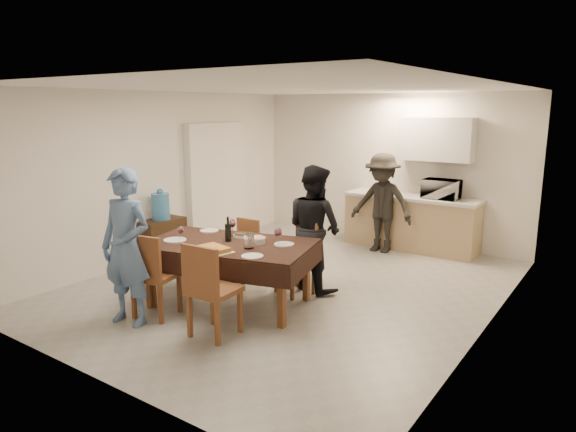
# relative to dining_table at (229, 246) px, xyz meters

# --- Properties ---
(floor) EXTENTS (5.00, 6.00, 0.02)m
(floor) POSITION_rel_dining_table_xyz_m (0.26, 0.97, -0.74)
(floor) COLOR #9D9D99
(floor) RESTS_ON ground
(ceiling) EXTENTS (5.00, 6.00, 0.02)m
(ceiling) POSITION_rel_dining_table_xyz_m (0.26, 0.97, 1.86)
(ceiling) COLOR white
(ceiling) RESTS_ON wall_back
(wall_back) EXTENTS (5.00, 0.02, 2.60)m
(wall_back) POSITION_rel_dining_table_xyz_m (0.26, 3.97, 0.56)
(wall_back) COLOR silver
(wall_back) RESTS_ON floor
(wall_front) EXTENTS (5.00, 0.02, 2.60)m
(wall_front) POSITION_rel_dining_table_xyz_m (0.26, -2.03, 0.56)
(wall_front) COLOR silver
(wall_front) RESTS_ON floor
(wall_left) EXTENTS (0.02, 6.00, 2.60)m
(wall_left) POSITION_rel_dining_table_xyz_m (-2.24, 0.97, 0.56)
(wall_left) COLOR silver
(wall_left) RESTS_ON floor
(wall_right) EXTENTS (0.02, 6.00, 2.60)m
(wall_right) POSITION_rel_dining_table_xyz_m (2.76, 0.97, 0.56)
(wall_right) COLOR silver
(wall_right) RESTS_ON floor
(stub_partition) EXTENTS (0.15, 1.40, 2.10)m
(stub_partition) POSITION_rel_dining_table_xyz_m (-2.16, 2.17, 0.31)
(stub_partition) COLOR white
(stub_partition) RESTS_ON floor
(kitchen_base_cabinet) EXTENTS (2.20, 0.60, 0.86)m
(kitchen_base_cabinet) POSITION_rel_dining_table_xyz_m (0.86, 3.65, -0.31)
(kitchen_base_cabinet) COLOR tan
(kitchen_base_cabinet) RESTS_ON floor
(kitchen_worktop) EXTENTS (2.24, 0.64, 0.05)m
(kitchen_worktop) POSITION_rel_dining_table_xyz_m (0.86, 3.65, 0.15)
(kitchen_worktop) COLOR beige
(kitchen_worktop) RESTS_ON kitchen_base_cabinet
(upper_cabinet) EXTENTS (1.20, 0.34, 0.70)m
(upper_cabinet) POSITION_rel_dining_table_xyz_m (1.16, 3.79, 1.11)
(upper_cabinet) COLOR silver
(upper_cabinet) RESTS_ON wall_back
(dining_table) EXTENTS (2.20, 1.61, 0.77)m
(dining_table) POSITION_rel_dining_table_xyz_m (0.00, 0.00, 0.00)
(dining_table) COLOR black
(dining_table) RESTS_ON floor
(chair_near_left) EXTENTS (0.54, 0.54, 0.54)m
(chair_near_left) POSITION_rel_dining_table_xyz_m (-0.45, -0.84, -0.13)
(chair_near_left) COLOR brown
(chair_near_left) RESTS_ON floor
(chair_near_right) EXTENTS (0.48, 0.48, 0.55)m
(chair_near_right) POSITION_rel_dining_table_xyz_m (0.45, -0.85, -0.12)
(chair_near_right) COLOR brown
(chair_near_right) RESTS_ON floor
(chair_far_left) EXTENTS (0.39, 0.39, 0.45)m
(chair_far_left) POSITION_rel_dining_table_xyz_m (-0.45, 0.67, -0.22)
(chair_far_left) COLOR brown
(chair_far_left) RESTS_ON floor
(chair_far_right) EXTENTS (0.54, 0.55, 0.51)m
(chair_far_right) POSITION_rel_dining_table_xyz_m (0.45, 0.66, -0.16)
(chair_far_right) COLOR brown
(chair_far_right) RESTS_ON floor
(console) EXTENTS (0.36, 0.72, 0.67)m
(console) POSITION_rel_dining_table_xyz_m (-2.02, 0.74, -0.40)
(console) COLOR black
(console) RESTS_ON floor
(water_jug) EXTENTS (0.27, 0.27, 0.40)m
(water_jug) POSITION_rel_dining_table_xyz_m (-2.02, 0.74, 0.14)
(water_jug) COLOR #438DCA
(water_jug) RESTS_ON console
(wine_bottle) EXTENTS (0.08, 0.08, 0.30)m
(wine_bottle) POSITION_rel_dining_table_xyz_m (-0.05, 0.05, 0.19)
(wine_bottle) COLOR black
(wine_bottle) RESTS_ON dining_table
(water_pitcher) EXTENTS (0.12, 0.12, 0.18)m
(water_pitcher) POSITION_rel_dining_table_xyz_m (0.35, -0.05, 0.13)
(water_pitcher) COLOR white
(water_pitcher) RESTS_ON dining_table
(savoury_tart) EXTENTS (0.48, 0.40, 0.05)m
(savoury_tart) POSITION_rel_dining_table_xyz_m (0.10, -0.38, 0.06)
(savoury_tart) COLOR #B57635
(savoury_tart) RESTS_ON dining_table
(salad_bowl) EXTENTS (0.19, 0.19, 0.07)m
(salad_bowl) POSITION_rel_dining_table_xyz_m (0.30, 0.18, 0.07)
(salad_bowl) COLOR silver
(salad_bowl) RESTS_ON dining_table
(mushroom_dish) EXTENTS (0.19, 0.19, 0.03)m
(mushroom_dish) POSITION_rel_dining_table_xyz_m (-0.05, 0.28, 0.05)
(mushroom_dish) COLOR silver
(mushroom_dish) RESTS_ON dining_table
(wine_glass_a) EXTENTS (0.08, 0.08, 0.18)m
(wine_glass_a) POSITION_rel_dining_table_xyz_m (-0.55, -0.25, 0.12)
(wine_glass_a) COLOR white
(wine_glass_a) RESTS_ON dining_table
(wine_glass_b) EXTENTS (0.09, 0.09, 0.21)m
(wine_glass_b) POSITION_rel_dining_table_xyz_m (0.55, 0.25, 0.14)
(wine_glass_b) COLOR white
(wine_glass_b) RESTS_ON dining_table
(wine_glass_c) EXTENTS (0.09, 0.09, 0.21)m
(wine_glass_c) POSITION_rel_dining_table_xyz_m (-0.20, 0.30, 0.14)
(wine_glass_c) COLOR white
(wine_glass_c) RESTS_ON dining_table
(plate_near_left) EXTENTS (0.27, 0.27, 0.02)m
(plate_near_left) POSITION_rel_dining_table_xyz_m (-0.60, -0.30, 0.04)
(plate_near_left) COLOR silver
(plate_near_left) RESTS_ON dining_table
(plate_near_right) EXTENTS (0.24, 0.24, 0.01)m
(plate_near_right) POSITION_rel_dining_table_xyz_m (0.60, -0.30, 0.04)
(plate_near_right) COLOR silver
(plate_near_right) RESTS_ON dining_table
(plate_far_left) EXTENTS (0.24, 0.24, 0.01)m
(plate_far_left) POSITION_rel_dining_table_xyz_m (-0.60, 0.30, 0.04)
(plate_far_left) COLOR silver
(plate_far_left) RESTS_ON dining_table
(plate_far_right) EXTENTS (0.24, 0.24, 0.01)m
(plate_far_right) POSITION_rel_dining_table_xyz_m (0.60, 0.30, 0.04)
(plate_far_right) COLOR silver
(plate_far_right) RESTS_ON dining_table
(microwave) EXTENTS (0.56, 0.38, 0.31)m
(microwave) POSITION_rel_dining_table_xyz_m (1.35, 3.65, 0.33)
(microwave) COLOR silver
(microwave) RESTS_ON kitchen_worktop
(person_near) EXTENTS (0.69, 0.52, 1.73)m
(person_near) POSITION_rel_dining_table_xyz_m (-0.55, -1.05, 0.13)
(person_near) COLOR #52719F
(person_near) RESTS_ON floor
(person_far) EXTENTS (0.94, 0.81, 1.65)m
(person_far) POSITION_rel_dining_table_xyz_m (0.55, 1.05, 0.09)
(person_far) COLOR black
(person_far) RESTS_ON floor
(person_kitchen) EXTENTS (1.06, 0.61, 1.64)m
(person_kitchen) POSITION_rel_dining_table_xyz_m (0.52, 3.20, 0.08)
(person_kitchen) COLOR black
(person_kitchen) RESTS_ON floor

